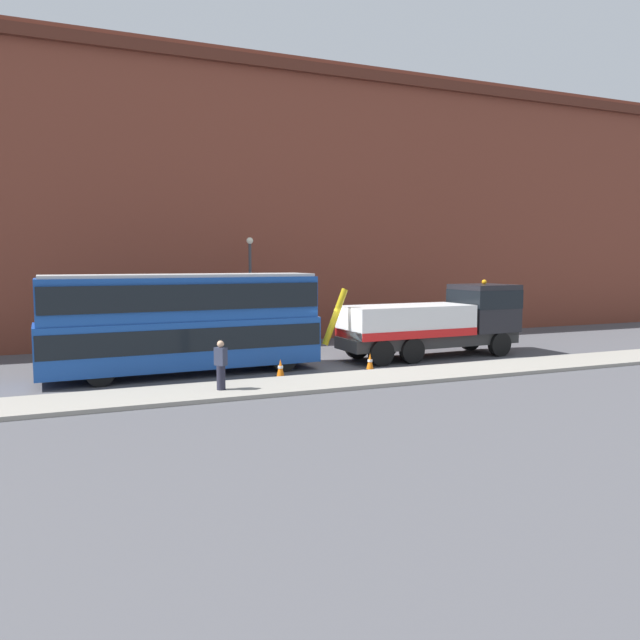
{
  "coord_description": "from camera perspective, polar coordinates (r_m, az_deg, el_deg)",
  "views": [
    {
      "loc": [
        -10.43,
        -24.67,
        4.56
      ],
      "look_at": [
        -0.35,
        -0.23,
        2.0
      ],
      "focal_mm": 34.03,
      "sensor_mm": 36.0,
      "label": 1
    }
  ],
  "objects": [
    {
      "name": "ground_plane",
      "position": [
        27.17,
        0.49,
        -4.13
      ],
      "size": [
        120.0,
        120.0,
        0.0
      ],
      "primitive_type": "plane",
      "color": "#4C4C51"
    },
    {
      "name": "near_kerb",
      "position": [
        23.41,
        4.52,
        -5.53
      ],
      "size": [
        60.0,
        2.8,
        0.15
      ],
      "primitive_type": "cube",
      "color": "gray",
      "rests_on": "ground_plane"
    },
    {
      "name": "building_facade",
      "position": [
        35.22,
        -5.18,
        11.23
      ],
      "size": [
        60.0,
        1.5,
        16.0
      ],
      "color": "brown",
      "rests_on": "ground_plane"
    },
    {
      "name": "pedestrian_onlooker",
      "position": [
        21.16,
        -9.31,
        -4.27
      ],
      "size": [
        0.44,
        0.48,
        1.71
      ],
      "rotation": [
        0.0,
        0.0,
        0.62
      ],
      "color": "#232333",
      "rests_on": "near_kerb"
    },
    {
      "name": "recovery_tow_truck",
      "position": [
        29.47,
        11.04,
        -0.02
      ],
      "size": [
        10.19,
        3.0,
        3.67
      ],
      "rotation": [
        0.0,
        0.0,
        0.04
      ],
      "color": "#2D2D2D",
      "rests_on": "ground_plane"
    },
    {
      "name": "traffic_cone_midway",
      "position": [
        25.66,
        4.72,
        -3.95
      ],
      "size": [
        0.36,
        0.36,
        0.72
      ],
      "color": "orange",
      "rests_on": "ground_plane"
    },
    {
      "name": "street_lamp",
      "position": [
        32.52,
        -6.58,
        3.58
      ],
      "size": [
        0.36,
        0.36,
        5.83
      ],
      "color": "#38383D",
      "rests_on": "ground_plane"
    },
    {
      "name": "traffic_cone_near_bus",
      "position": [
        24.1,
        -3.74,
        -4.57
      ],
      "size": [
        0.36,
        0.36,
        0.72
      ],
      "color": "orange",
      "rests_on": "ground_plane"
    },
    {
      "name": "double_decker_bus",
      "position": [
        24.9,
        -12.73,
        0.03
      ],
      "size": [
        11.12,
        2.99,
        4.06
      ],
      "rotation": [
        0.0,
        0.0,
        0.04
      ],
      "color": "#19479E",
      "rests_on": "ground_plane"
    }
  ]
}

